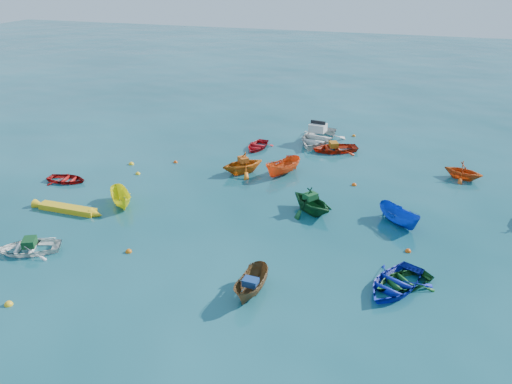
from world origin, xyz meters
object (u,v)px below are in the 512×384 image
(dinghy_white_near, at_px, (29,251))
(kayak_yellow, at_px, (68,211))
(dinghy_blue_se, at_px, (394,288))
(motorboat_white, at_px, (317,142))

(dinghy_white_near, bearing_deg, kayak_yellow, 165.16)
(dinghy_blue_se, xyz_separation_m, kayak_yellow, (-17.86, 1.81, 0.00))
(kayak_yellow, bearing_deg, dinghy_blue_se, -95.67)
(kayak_yellow, bearing_deg, dinghy_white_near, -168.22)
(dinghy_white_near, relative_size, kayak_yellow, 0.72)
(dinghy_blue_se, distance_m, motorboat_white, 18.79)
(dinghy_white_near, xyz_separation_m, kayak_yellow, (-0.85, 4.13, 0.00))
(dinghy_blue_se, relative_size, kayak_yellow, 0.83)
(kayak_yellow, relative_size, motorboat_white, 0.84)
(dinghy_blue_se, relative_size, motorboat_white, 0.70)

